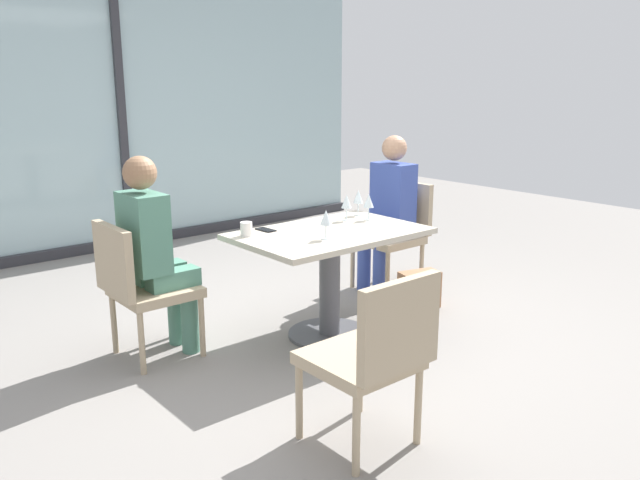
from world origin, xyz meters
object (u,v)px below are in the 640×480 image
object	(u,v)px
dining_table_main	(330,261)
person_far_right	(388,206)
handbag_0	(419,290)
chair_far_left	(140,283)
person_far_left	(154,247)
wine_glass_3	(326,218)
wine_glass_2	(347,202)
wine_glass_1	(369,201)
chair_far_right	(396,229)
chair_front_left	(374,351)
cell_phone_on_table	(266,230)
coffee_cup	(246,229)
wine_glass_0	(358,197)

from	to	relation	value
dining_table_main	person_far_right	xyz separation A→B (m)	(1.01, 0.46, 0.17)
handbag_0	chair_far_left	bearing A→B (deg)	-178.21
person_far_left	wine_glass_3	xyz separation A→B (m)	(0.85, -0.61, 0.16)
wine_glass_2	wine_glass_1	bearing A→B (deg)	-31.87
chair_far_right	chair_far_left	size ratio (longest dim) A/B	1.00
chair_far_right	wine_glass_2	xyz separation A→B (m)	(-0.83, -0.29, 0.37)
chair_front_left	wine_glass_1	world-z (taller)	wine_glass_1
chair_far_left	chair_front_left	distance (m)	1.68
cell_phone_on_table	person_far_right	bearing A→B (deg)	4.01
wine_glass_1	wine_glass_2	bearing A→B (deg)	148.13
wine_glass_2	handbag_0	xyz separation A→B (m)	(0.59, -0.18, -0.72)
coffee_cup	handbag_0	size ratio (longest dim) A/B	0.30
chair_far_left	coffee_cup	distance (m)	0.73
dining_table_main	wine_glass_3	distance (m)	0.40
wine_glass_2	wine_glass_3	xyz separation A→B (m)	(-0.46, -0.32, 0.00)
chair_far_right	chair_far_left	world-z (taller)	same
coffee_cup	cell_phone_on_table	world-z (taller)	coffee_cup
handbag_0	wine_glass_1	bearing A→B (deg)	-177.22
wine_glass_0	handbag_0	xyz separation A→B (m)	(0.40, -0.26, -0.72)
wine_glass_0	person_far_right	bearing A→B (deg)	22.04
chair_far_right	wine_glass_0	size ratio (longest dim) A/B	4.70
chair_front_left	handbag_0	distance (m)	2.04
wine_glass_0	coffee_cup	bearing A→B (deg)	-179.26
cell_phone_on_table	handbag_0	size ratio (longest dim) A/B	0.48
person_far_left	person_far_right	bearing A→B (deg)	0.00
wine_glass_0	wine_glass_1	distance (m)	0.17
dining_table_main	chair_far_left	xyz separation A→B (m)	(-1.12, 0.46, -0.03)
person_far_left	handbag_0	xyz separation A→B (m)	(1.90, -0.48, -0.56)
chair_far_left	wine_glass_0	distance (m)	1.66
person_far_right	coffee_cup	xyz separation A→B (m)	(-1.51, -0.23, 0.08)
wine_glass_0	chair_far_left	bearing A→B (deg)	172.43
chair_far_left	person_far_left	xyz separation A→B (m)	(0.11, 0.00, 0.20)
chair_front_left	wine_glass_2	distance (m)	1.74
wine_glass_3	coffee_cup	distance (m)	0.51
dining_table_main	wine_glass_3	size ratio (longest dim) A/B	6.59
wine_glass_1	wine_glass_2	distance (m)	0.16
handbag_0	person_far_right	bearing A→B (deg)	90.12
chair_front_left	wine_glass_3	world-z (taller)	wine_glass_3
chair_far_right	handbag_0	xyz separation A→B (m)	(-0.24, -0.48, -0.36)
chair_far_right	chair_front_left	bearing A→B (deg)	-138.88
wine_glass_2	handbag_0	world-z (taller)	wine_glass_2
person_far_right	handbag_0	distance (m)	0.75
dining_table_main	person_far_left	xyz separation A→B (m)	(-1.01, 0.46, 0.17)
chair_far_right	chair_front_left	size ratio (longest dim) A/B	1.00
dining_table_main	chair_far_right	size ratio (longest dim) A/B	1.40
coffee_cup	cell_phone_on_table	size ratio (longest dim) A/B	0.62
person_far_left	chair_far_right	bearing A→B (deg)	0.00
person_far_right	wine_glass_3	xyz separation A→B (m)	(-1.18, -0.61, 0.16)
chair_far_right	person_far_left	distance (m)	2.15
person_far_left	wine_glass_0	distance (m)	1.52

